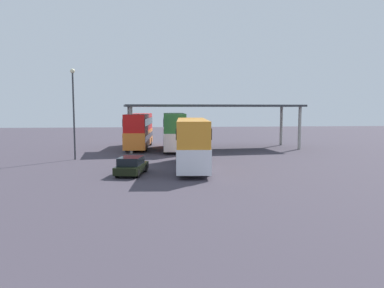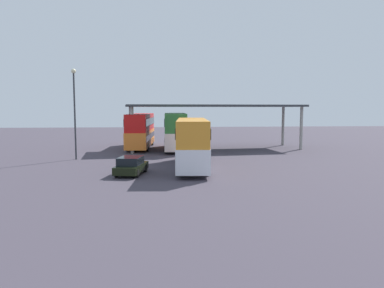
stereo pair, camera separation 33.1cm
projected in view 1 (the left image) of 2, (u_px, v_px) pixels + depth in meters
name	position (u px, v px, depth m)	size (l,w,h in m)	color
ground_plane	(194.00, 175.00, 27.19)	(140.00, 140.00, 0.00)	#3F3944
double_decker_main	(192.00, 141.00, 30.19)	(3.23, 11.04, 4.03)	white
parked_hatchback	(131.00, 166.00, 27.31)	(2.45, 4.05, 1.35)	black
double_decker_near_canopy	(139.00, 129.00, 45.35)	(3.17, 11.54, 4.24)	orange
double_decker_mid_row	(174.00, 130.00, 43.30)	(2.69, 10.20, 4.34)	silver
depot_canopy	(214.00, 107.00, 44.26)	(21.73, 8.45, 5.34)	#33353A
lamppost_tall	(73.00, 104.00, 34.94)	(0.44, 0.44, 8.64)	#33353A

